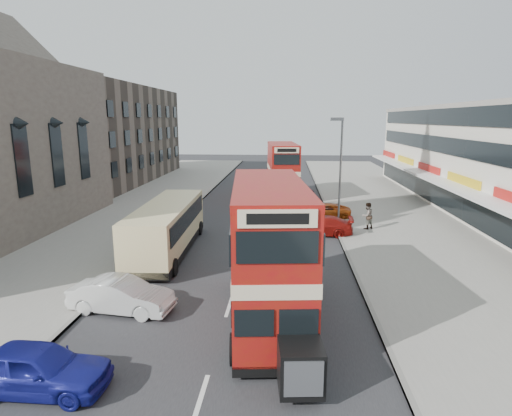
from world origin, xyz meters
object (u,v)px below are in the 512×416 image
at_px(bus_main, 269,252).
at_px(car_right_b, 324,211).
at_px(street_lamp, 340,161).
at_px(coach, 167,226).
at_px(bus_second, 283,170).
at_px(car_right_a, 320,226).
at_px(cyclist, 312,206).
at_px(car_left_front, 121,295).
at_px(pedestrian_near, 367,216).
at_px(car_left_near, 36,368).

bearing_deg(bus_main, car_right_b, -107.40).
distance_m(street_lamp, bus_main, 17.79).
bearing_deg(bus_main, coach, -57.67).
xyz_separation_m(bus_second, car_right_a, (2.79, -13.90, -2.18)).
bearing_deg(cyclist, car_left_front, -122.53).
xyz_separation_m(bus_main, car_left_front, (-6.25, 0.26, -2.15)).
bearing_deg(car_right_b, street_lamp, 43.03).
relative_size(street_lamp, car_right_b, 1.88).
relative_size(car_left_front, car_right_b, 1.02).
relative_size(coach, pedestrian_near, 5.40).
height_order(coach, car_right_a, coach).
relative_size(coach, cyclist, 4.95).
bearing_deg(cyclist, car_right_b, -54.26).
bearing_deg(car_right_b, pedestrian_near, 37.55).
xyz_separation_m(street_lamp, car_right_b, (-0.98, 1.11, -4.18)).
bearing_deg(car_right_a, street_lamp, 161.82).
bearing_deg(car_right_a, bus_main, -8.45).
bearing_deg(pedestrian_near, bus_second, -95.46).
xyz_separation_m(coach, car_left_near, (-0.18, -13.48, -0.89)).
bearing_deg(street_lamp, bus_second, 114.62).
relative_size(street_lamp, car_left_near, 1.84).
bearing_deg(car_left_front, cyclist, -17.80).
height_order(car_right_a, car_right_b, car_right_a).
relative_size(street_lamp, car_right_a, 1.77).
bearing_deg(cyclist, bus_second, 101.59).
bearing_deg(car_left_near, car_right_b, -23.65).
xyz_separation_m(coach, cyclist, (9.38, 10.77, -0.90)).
bearing_deg(car_right_a, bus_second, -163.92).
bearing_deg(pedestrian_near, street_lamp, -88.57).
height_order(pedestrian_near, cyclist, cyclist).
bearing_deg(car_left_front, bus_main, -84.56).
distance_m(car_left_near, pedestrian_near, 23.52).
distance_m(bus_main, coach, 10.73).
bearing_deg(bus_second, car_right_a, 95.87).
xyz_separation_m(bus_main, car_right_a, (3.03, 12.98, -2.21)).
height_order(car_left_near, car_right_b, car_left_near).
bearing_deg(pedestrian_near, car_left_near, 23.43).
bearing_deg(bus_main, car_left_near, 31.33).
relative_size(coach, car_right_a, 2.31).
bearing_deg(car_right_a, car_right_b, 176.64).
bearing_deg(pedestrian_near, car_right_b, -86.09).
xyz_separation_m(bus_second, coach, (-6.80, -18.47, -1.20)).
bearing_deg(car_right_b, bus_second, -156.51).
bearing_deg(car_right_b, car_left_front, -27.76).
bearing_deg(cyclist, car_right_a, -94.91).
bearing_deg(street_lamp, bus_main, -105.57).
relative_size(street_lamp, coach, 0.77).
height_order(car_left_front, cyclist, cyclist).
bearing_deg(car_left_near, cyclist, -20.82).
distance_m(street_lamp, pedestrian_near, 4.90).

